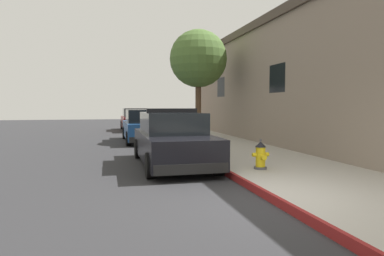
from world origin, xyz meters
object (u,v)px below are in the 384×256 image
(fire_hydrant, at_px, (261,155))
(street_tree, at_px, (198,59))
(parked_car_dark_far, at_px, (135,120))
(parked_car_silver_ahead, at_px, (144,126))
(police_cruiser, at_px, (172,140))

(fire_hydrant, bearing_deg, street_tree, 86.15)
(parked_car_dark_far, relative_size, street_tree, 0.92)
(parked_car_silver_ahead, xyz_separation_m, fire_hydrant, (2.00, -9.09, -0.23))
(parked_car_silver_ahead, distance_m, fire_hydrant, 9.31)
(police_cruiser, distance_m, parked_car_dark_far, 14.85)
(parked_car_dark_far, xyz_separation_m, street_tree, (2.38, -8.44, 3.25))
(police_cruiser, height_order, street_tree, street_tree)
(police_cruiser, distance_m, street_tree, 7.60)
(parked_car_silver_ahead, xyz_separation_m, parked_car_dark_far, (0.19, 7.75, 0.00))
(police_cruiser, distance_m, fire_hydrant, 2.76)
(parked_car_dark_far, distance_m, street_tree, 9.35)
(parked_car_dark_far, xyz_separation_m, fire_hydrant, (1.81, -16.84, -0.23))
(street_tree, bearing_deg, fire_hydrant, -93.85)
(fire_hydrant, bearing_deg, parked_car_dark_far, 96.13)
(parked_car_silver_ahead, bearing_deg, street_tree, -15.03)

